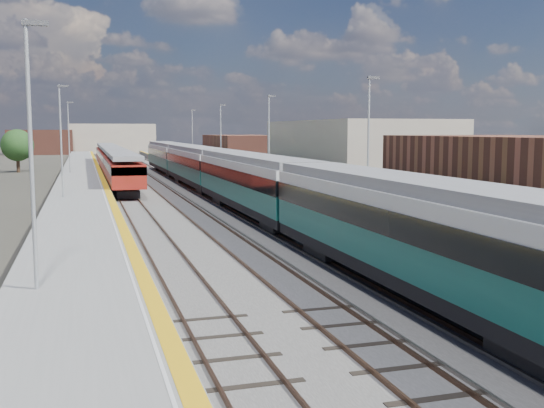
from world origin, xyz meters
name	(u,v)px	position (x,y,z in m)	size (l,w,h in m)	color
ground	(180,188)	(0.00, 50.00, 0.00)	(320.00, 320.00, 0.00)	#47443A
ballast_bed	(153,186)	(-2.25, 52.50, 0.03)	(10.50, 155.00, 0.06)	#565451
tracks	(158,184)	(-1.65, 54.18, 0.11)	(8.96, 160.00, 0.17)	#4C3323
platform_right	(228,179)	(5.28, 52.49, 0.54)	(4.70, 155.00, 8.52)	slate
platform_left	(82,183)	(-9.05, 52.49, 0.52)	(4.30, 155.00, 8.52)	slate
buildings	(37,106)	(-18.12, 138.60, 10.70)	(72.00, 185.50, 40.00)	brown
green_train	(219,171)	(1.50, 38.56, 2.33)	(3.00, 83.49, 3.30)	black
red_train	(113,160)	(-5.50, 65.70, 2.01)	(2.69, 54.55, 3.39)	black
tree_c	(17,145)	(-17.03, 78.42, 3.54)	(4.16, 4.16, 5.64)	#382619
tree_d	(325,147)	(20.58, 64.51, 3.42)	(4.02, 4.02, 5.45)	#382619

